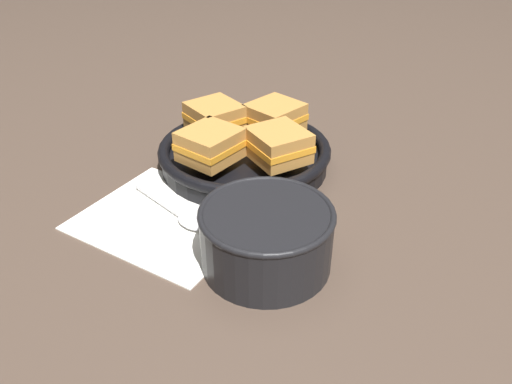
% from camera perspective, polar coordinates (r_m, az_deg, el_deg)
% --- Properties ---
extents(ground_plane, '(4.00, 4.00, 0.00)m').
position_cam_1_polar(ground_plane, '(0.67, -2.40, -4.43)').
color(ground_plane, '#47382D').
extents(napkin, '(0.25, 0.21, 0.00)m').
position_cam_1_polar(napkin, '(0.70, -10.07, -2.94)').
color(napkin, white).
rests_on(napkin, ground_plane).
extents(soup_bowl, '(0.16, 0.16, 0.08)m').
position_cam_1_polar(soup_bowl, '(0.59, 1.19, -4.86)').
color(soup_bowl, black).
rests_on(soup_bowl, ground_plane).
extents(spoon, '(0.15, 0.07, 0.01)m').
position_cam_1_polar(spoon, '(0.69, -8.48, -2.64)').
color(spoon, silver).
rests_on(spoon, napkin).
extents(skillet, '(0.28, 0.28, 0.04)m').
position_cam_1_polar(skillet, '(0.81, -1.31, 4.28)').
color(skillet, black).
rests_on(skillet, ground_plane).
extents(sandwich_near_left, '(0.09, 0.10, 0.05)m').
position_cam_1_polar(sandwich_near_left, '(0.75, -5.24, 5.42)').
color(sandwich_near_left, '#B27A38').
rests_on(sandwich_near_left, skillet).
extents(sandwich_near_right, '(0.11, 0.11, 0.05)m').
position_cam_1_polar(sandwich_near_right, '(0.75, 2.44, 5.45)').
color(sandwich_near_right, '#B27A38').
rests_on(sandwich_near_right, skillet).
extents(sandwich_far_left, '(0.10, 0.10, 0.05)m').
position_cam_1_polar(sandwich_far_left, '(0.84, 2.16, 8.54)').
color(sandwich_far_left, '#B27A38').
rests_on(sandwich_far_left, skillet).
extents(sandwich_far_right, '(0.11, 0.11, 0.05)m').
position_cam_1_polar(sandwich_far_right, '(0.84, -4.74, 8.50)').
color(sandwich_far_right, '#B27A38').
rests_on(sandwich_far_right, skillet).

